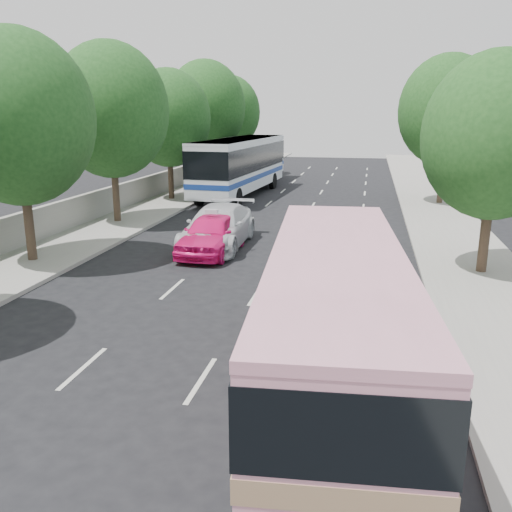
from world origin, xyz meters
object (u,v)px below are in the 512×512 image
(tour_coach_front, at_px, (240,162))
(tour_coach_rear, at_px, (251,157))
(pink_bus, at_px, (335,309))
(pink_taxi, at_px, (212,234))
(white_pickup, at_px, (218,227))

(tour_coach_front, bearing_deg, tour_coach_rear, 100.21)
(pink_bus, distance_m, pink_taxi, 12.66)
(tour_coach_front, bearing_deg, pink_bus, -68.23)
(pink_taxi, relative_size, white_pickup, 0.81)
(tour_coach_rear, bearing_deg, pink_taxi, -77.67)
(tour_coach_front, relative_size, tour_coach_rear, 1.09)
(white_pickup, bearing_deg, tour_coach_front, 98.77)
(pink_taxi, relative_size, tour_coach_rear, 0.40)
(tour_coach_front, xyz_separation_m, tour_coach_rear, (-0.61, 6.16, -0.19))
(white_pickup, height_order, tour_coach_rear, tour_coach_rear)
(pink_taxi, distance_m, white_pickup, 1.22)
(pink_bus, relative_size, pink_taxi, 2.06)
(white_pickup, distance_m, tour_coach_rear, 21.27)
(pink_bus, xyz_separation_m, tour_coach_front, (-8.43, 27.22, 0.41))
(tour_coach_rear, bearing_deg, white_pickup, -77.41)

